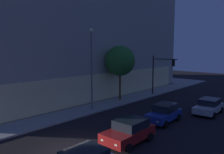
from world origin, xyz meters
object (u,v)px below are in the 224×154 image
object	(u,v)px
car_red	(129,131)
car_blue	(164,113)
modern_building	(47,30)
sidewalk_tree	(120,61)
traffic_light_far_corner	(161,69)
car_silver	(209,106)
street_lamp_sidewalk	(91,60)

from	to	relation	value
car_red	car_blue	bearing A→B (deg)	4.09
modern_building	sidewalk_tree	size ratio (longest dim) A/B	5.06
modern_building	traffic_light_far_corner	size ratio (longest dim) A/B	6.26
sidewalk_tree	car_blue	distance (m)	10.59
traffic_light_far_corner	car_blue	bearing A→B (deg)	-148.48
modern_building	car_silver	size ratio (longest dim) A/B	8.07
traffic_light_far_corner	car_silver	size ratio (longest dim) A/B	1.29
car_blue	traffic_light_far_corner	bearing A→B (deg)	31.52
street_lamp_sidewalk	traffic_light_far_corner	bearing A→B (deg)	-7.24
modern_building	traffic_light_far_corner	distance (m)	21.47
car_red	street_lamp_sidewalk	bearing A→B (deg)	63.40
modern_building	car_silver	world-z (taller)	modern_building
street_lamp_sidewalk	car_red	size ratio (longest dim) A/B	2.10
traffic_light_far_corner	car_red	bearing A→B (deg)	-157.29
street_lamp_sidewalk	sidewalk_tree	xyz separation A→B (m)	(5.78, 0.80, -0.36)
sidewalk_tree	car_red	distance (m)	14.21
modern_building	car_blue	xyz separation A→B (m)	(-4.40, -26.02, -9.32)
car_red	car_silver	size ratio (longest dim) A/B	0.95
car_red	car_silver	world-z (taller)	car_red
traffic_light_far_corner	car_blue	xyz separation A→B (m)	(-10.42, -6.39, -3.06)
sidewalk_tree	car_silver	bearing A→B (deg)	-82.14
sidewalk_tree	street_lamp_sidewalk	bearing A→B (deg)	-172.14
car_blue	modern_building	bearing A→B (deg)	80.40
sidewalk_tree	car_silver	size ratio (longest dim) A/B	1.60
traffic_light_far_corner	sidewalk_tree	size ratio (longest dim) A/B	0.81
street_lamp_sidewalk	sidewalk_tree	size ratio (longest dim) A/B	1.25
modern_building	car_silver	distance (m)	29.68
modern_building	street_lamp_sidewalk	xyz separation A→B (m)	(-6.07, -18.09, -4.58)
modern_building	street_lamp_sidewalk	bearing A→B (deg)	-108.56
street_lamp_sidewalk	car_red	distance (m)	10.47
car_red	car_blue	distance (m)	5.87
car_silver	sidewalk_tree	bearing A→B (deg)	97.86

